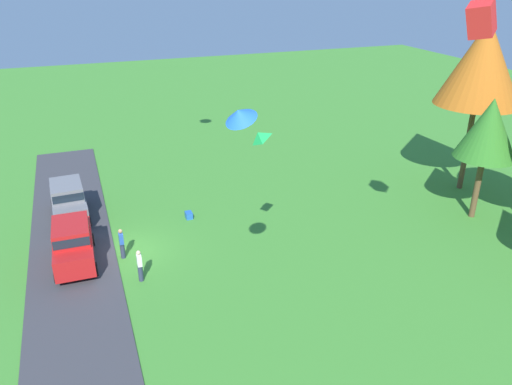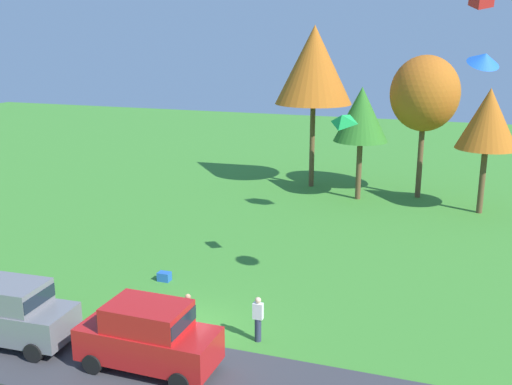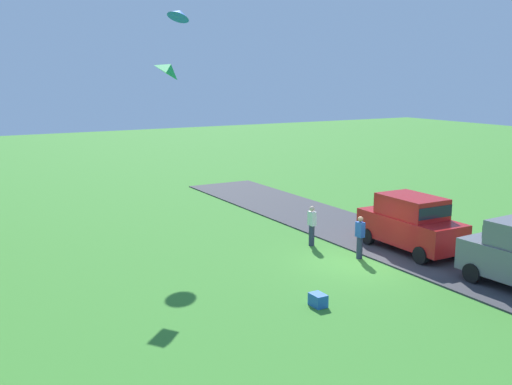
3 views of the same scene
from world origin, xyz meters
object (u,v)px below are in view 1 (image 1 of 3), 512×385
at_px(person_on_lawn, 122,243).
at_px(tree_right_of_center, 489,129).
at_px(kite_box_over_trees, 481,19).
at_px(kite_delta_mid_center, 240,115).
at_px(car_suv_by_flagpole, 73,242).
at_px(car_suv_near_entrance, 68,199).
at_px(cooler_box, 189,215).
at_px(person_beside_suv, 140,265).
at_px(kite_diamond_near_flag, 258,137).
at_px(tree_lone_near, 482,63).

distance_m(person_on_lawn, tree_right_of_center, 21.56).
height_order(tree_right_of_center, kite_box_over_trees, kite_box_over_trees).
bearing_deg(kite_delta_mid_center, car_suv_by_flagpole, -148.31).
relative_size(car_suv_near_entrance, cooler_box, 8.37).
distance_m(car_suv_near_entrance, tree_right_of_center, 25.17).
xyz_separation_m(car_suv_near_entrance, person_beside_suv, (8.24, 3.04, -0.42)).
relative_size(person_on_lawn, kite_delta_mid_center, 1.61).
distance_m(tree_right_of_center, kite_diamond_near_flag, 14.98).
distance_m(person_on_lawn, kite_delta_mid_center, 13.46).
height_order(car_suv_by_flagpole, tree_lone_near, tree_lone_near).
bearing_deg(tree_right_of_center, kite_diamond_near_flag, -83.97).
distance_m(kite_delta_mid_center, kite_diamond_near_flag, 6.28).
bearing_deg(kite_delta_mid_center, cooler_box, 176.38).
bearing_deg(kite_delta_mid_center, car_suv_near_entrance, -158.25).
bearing_deg(person_on_lawn, person_beside_suv, 13.20).
bearing_deg(kite_box_over_trees, kite_diamond_near_flag, -127.34).
distance_m(cooler_box, kite_box_over_trees, 19.35).
bearing_deg(kite_diamond_near_flag, kite_box_over_trees, 52.66).
distance_m(car_suv_near_entrance, cooler_box, 7.34).
xyz_separation_m(tree_right_of_center, kite_diamond_near_flag, (1.56, -14.79, 1.72)).
relative_size(cooler_box, kite_delta_mid_center, 0.53).
bearing_deg(cooler_box, kite_delta_mid_center, -3.62).
distance_m(car_suv_by_flagpole, cooler_box, 7.42).
relative_size(car_suv_by_flagpole, kite_box_over_trees, 4.05).
xyz_separation_m(person_on_lawn, person_beside_suv, (2.46, 0.58, 0.00)).
relative_size(cooler_box, kite_diamond_near_flag, 0.61).
distance_m(tree_right_of_center, kite_box_over_trees, 12.57).
relative_size(person_beside_suv, tree_lone_near, 0.15).
bearing_deg(person_on_lawn, car_suv_by_flagpole, -97.35).
xyz_separation_m(car_suv_by_flagpole, kite_box_over_trees, (9.47, 15.02, 11.19)).
bearing_deg(tree_lone_near, kite_diamond_near_flag, -72.68).
height_order(person_on_lawn, kite_diamond_near_flag, kite_diamond_near_flag).
xyz_separation_m(cooler_box, kite_box_over_trees, (12.43, 8.30, 12.29)).
xyz_separation_m(person_on_lawn, tree_lone_near, (-1.18, 23.21, 7.72)).
xyz_separation_m(car_suv_near_entrance, tree_lone_near, (4.60, 25.67, 7.30)).
bearing_deg(tree_lone_near, kite_delta_mid_center, -61.96).
bearing_deg(person_beside_suv, tree_lone_near, 99.14).
relative_size(car_suv_by_flagpole, cooler_box, 8.26).
bearing_deg(kite_diamond_near_flag, tree_right_of_center, 96.03).
height_order(car_suv_by_flagpole, kite_delta_mid_center, kite_delta_mid_center).
xyz_separation_m(kite_delta_mid_center, kite_diamond_near_flag, (-5.13, 2.53, -2.60)).
height_order(car_suv_by_flagpole, cooler_box, car_suv_by_flagpole).
bearing_deg(person_beside_suv, kite_box_over_trees, 60.94).
relative_size(car_suv_near_entrance, tree_right_of_center, 0.63).
xyz_separation_m(car_suv_by_flagpole, cooler_box, (-2.95, 6.72, -1.10)).
bearing_deg(car_suv_by_flagpole, kite_diamond_near_flag, 62.15).
height_order(car_suv_by_flagpole, kite_diamond_near_flag, kite_diamond_near_flag).
relative_size(car_suv_near_entrance, person_on_lawn, 2.74).
distance_m(car_suv_by_flagpole, person_beside_suv, 4.07).
xyz_separation_m(person_on_lawn, cooler_box, (-3.26, 4.34, -0.68)).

